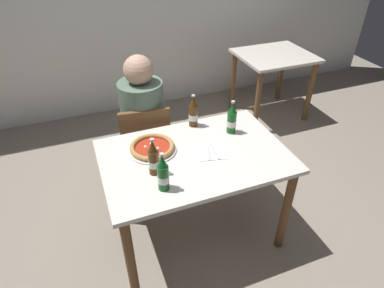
# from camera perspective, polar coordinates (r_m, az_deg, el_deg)

# --- Properties ---
(ground_plane) EXTENTS (8.00, 8.00, 0.00)m
(ground_plane) POSITION_cam_1_polar(r_m,az_deg,el_deg) (2.65, 0.40, -14.88)
(ground_plane) COLOR gray
(dining_table_main) EXTENTS (1.20, 0.80, 0.75)m
(dining_table_main) POSITION_cam_1_polar(r_m,az_deg,el_deg) (2.19, 0.47, -4.21)
(dining_table_main) COLOR silver
(dining_table_main) RESTS_ON ground_plane
(chair_behind_table) EXTENTS (0.45, 0.45, 0.85)m
(chair_behind_table) POSITION_cam_1_polar(r_m,az_deg,el_deg) (2.71, -8.03, 0.08)
(chair_behind_table) COLOR brown
(chair_behind_table) RESTS_ON ground_plane
(diner_seated) EXTENTS (0.34, 0.34, 1.21)m
(diner_seated) POSITION_cam_1_polar(r_m,az_deg,el_deg) (2.70, -8.29, 2.46)
(diner_seated) COLOR #2D3342
(diner_seated) RESTS_ON ground_plane
(dining_table_background) EXTENTS (0.80, 0.70, 0.75)m
(dining_table_background) POSITION_cam_1_polar(r_m,az_deg,el_deg) (3.92, 13.93, 12.75)
(dining_table_background) COLOR silver
(dining_table_background) RESTS_ON ground_plane
(pizza_margherita_near) EXTENTS (0.32, 0.32, 0.04)m
(pizza_margherita_near) POSITION_cam_1_polar(r_m,az_deg,el_deg) (2.16, -6.92, -0.63)
(pizza_margherita_near) COLOR white
(pizza_margherita_near) RESTS_ON dining_table_main
(beer_bottle_left) EXTENTS (0.07, 0.07, 0.25)m
(beer_bottle_left) POSITION_cam_1_polar(r_m,az_deg,el_deg) (2.36, 0.22, 5.42)
(beer_bottle_left) COLOR #512D0F
(beer_bottle_left) RESTS_ON dining_table_main
(beer_bottle_center) EXTENTS (0.07, 0.07, 0.25)m
(beer_bottle_center) POSITION_cam_1_polar(r_m,az_deg,el_deg) (2.30, 6.93, 4.27)
(beer_bottle_center) COLOR #14591E
(beer_bottle_center) RESTS_ON dining_table_main
(beer_bottle_right) EXTENTS (0.07, 0.07, 0.25)m
(beer_bottle_right) POSITION_cam_1_polar(r_m,az_deg,el_deg) (1.82, -5.04, -5.27)
(beer_bottle_right) COLOR #14591E
(beer_bottle_right) RESTS_ON dining_table_main
(beer_bottle_extra) EXTENTS (0.07, 0.07, 0.25)m
(beer_bottle_extra) POSITION_cam_1_polar(r_m,az_deg,el_deg) (1.93, -6.71, -2.61)
(beer_bottle_extra) COLOR #512D0F
(beer_bottle_extra) RESTS_ON dining_table_main
(napkin_with_cutlery) EXTENTS (0.21, 0.21, 0.01)m
(napkin_with_cutlery) POSITION_cam_1_polar(r_m,az_deg,el_deg) (2.15, 3.41, -1.35)
(napkin_with_cutlery) COLOR white
(napkin_with_cutlery) RESTS_ON dining_table_main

